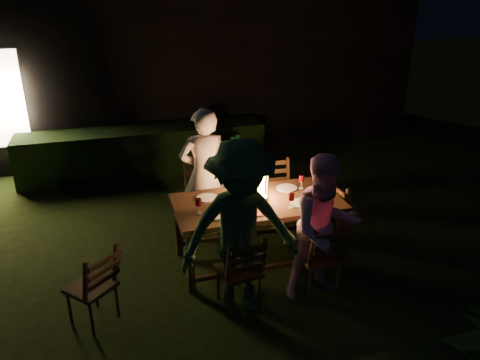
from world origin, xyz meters
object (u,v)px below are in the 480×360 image
object	(u,v)px
person_opp_right	(324,229)
person_opp_left	(241,230)
chair_spare	(94,299)
lantern	(261,186)
bottle_table	(237,192)
person_house_side	(204,174)
chair_near_right	(319,269)
chair_end	(349,226)
bottle_bucket_b	(238,149)
chair_far_right	(277,206)
dining_table	(258,207)
chair_near_left	(239,283)
chair_far_left	(206,213)
bottle_bucket_a	(233,152)
ice_bucket	(235,154)
side_table	(235,165)

from	to	relation	value
person_opp_right	person_opp_left	xyz separation A→B (m)	(-0.90, -0.00, 0.12)
chair_spare	lantern	size ratio (longest dim) A/B	2.57
lantern	bottle_table	bearing A→B (deg)	-170.28
person_house_side	lantern	world-z (taller)	person_house_side
chair_near_right	person_opp_left	world-z (taller)	person_opp_left
chair_near_right	chair_end	distance (m)	1.09
lantern	person_house_side	bearing A→B (deg)	123.25
person_house_side	chair_spare	bearing A→B (deg)	44.93
chair_spare	lantern	distance (m)	2.16
person_opp_left	bottle_bucket_b	size ratio (longest dim) A/B	5.77
chair_far_right	chair_end	distance (m)	1.03
dining_table	chair_end	size ratio (longest dim) A/B	2.04
bottle_bucket_b	chair_near_left	bearing A→B (deg)	-105.60
chair_near_right	chair_spare	world-z (taller)	chair_near_right
chair_far_left	bottle_bucket_b	distance (m)	1.37
chair_spare	bottle_bucket_b	distance (m)	3.32
chair_spare	bottle_bucket_a	world-z (taller)	bottle_bucket_a
chair_near_left	bottle_bucket_b	distance (m)	2.75
chair_spare	bottle_bucket_a	distance (m)	3.19
ice_bucket	bottle_bucket_a	world-z (taller)	bottle_bucket_a
person_opp_left	bottle_bucket_b	world-z (taller)	person_opp_left
chair_near_left	chair_near_right	size ratio (longest dim) A/B	0.99
chair_far_left	chair_far_right	world-z (taller)	chair_far_left
person_opp_left	lantern	xyz separation A→B (m)	(0.50, 0.87, 0.04)
person_house_side	bottle_bucket_b	bearing A→B (deg)	-126.18
chair_near_left	bottle_bucket_a	world-z (taller)	bottle_bucket_a
chair_near_right	bottle_table	distance (m)	1.23
chair_spare	chair_far_left	bearing A→B (deg)	2.38
chair_end	person_opp_right	bearing A→B (deg)	-48.70
lantern	bottle_bucket_b	xyz separation A→B (m)	(0.23, 1.78, -0.18)
chair_end	person_opp_left	bearing A→B (deg)	-69.09
bottle_bucket_a	person_opp_left	bearing A→B (deg)	-103.73
chair_near_right	bottle_bucket_a	distance (m)	2.59
person_house_side	ice_bucket	bearing A→B (deg)	-125.37
chair_end	bottle_table	world-z (taller)	bottle_table
chair_end	side_table	world-z (taller)	chair_end
bottle_bucket_b	person_opp_right	bearing A→B (deg)	-86.32
ice_bucket	dining_table	bearing A→B (deg)	-97.40
chair_near_left	person_house_side	distance (m)	1.69
chair_far_left	person_house_side	world-z (taller)	person_house_side
chair_near_right	chair_spare	xyz separation A→B (m)	(-2.34, 0.14, -0.01)
chair_spare	chair_near_left	bearing A→B (deg)	-47.71
chair_far_right	bottle_table	distance (m)	1.29
person_house_side	lantern	size ratio (longest dim) A/B	4.94
side_table	chair_end	bearing A→B (deg)	-60.89
person_opp_left	person_opp_right	bearing A→B (deg)	-0.00
dining_table	lantern	bearing A→B (deg)	45.00
chair_end	bottle_table	bearing A→B (deg)	-95.12
person_opp_right	chair_end	bearing A→B (deg)	46.35
person_opp_right	ice_bucket	distance (m)	2.62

